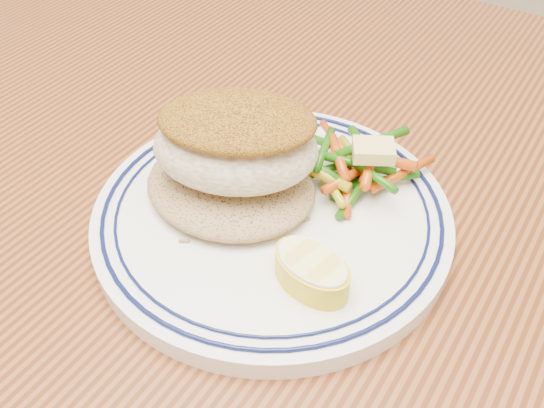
{
  "coord_description": "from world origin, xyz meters",
  "views": [
    {
      "loc": [
        0.19,
        -0.26,
        1.06
      ],
      "look_at": [
        0.02,
        -0.0,
        0.77
      ],
      "focal_mm": 40.0,
      "sensor_mm": 36.0,
      "label": 1
    }
  ],
  "objects_px": {
    "vegetable_pile": "(353,165)",
    "lemon_wedge": "(312,270)",
    "fish_fillet": "(236,141)",
    "dining_table": "(257,299)",
    "rice_pilaf": "(231,181)",
    "plate": "(272,215)"
  },
  "relations": [
    {
      "from": "rice_pilaf",
      "to": "fish_fillet",
      "type": "relative_size",
      "value": 0.91
    },
    {
      "from": "fish_fillet",
      "to": "dining_table",
      "type": "bearing_deg",
      "value": -0.46
    },
    {
      "from": "plate",
      "to": "rice_pilaf",
      "type": "height_order",
      "value": "rice_pilaf"
    },
    {
      "from": "rice_pilaf",
      "to": "vegetable_pile",
      "type": "relative_size",
      "value": 1.29
    },
    {
      "from": "vegetable_pile",
      "to": "lemon_wedge",
      "type": "distance_m",
      "value": 0.11
    },
    {
      "from": "dining_table",
      "to": "fish_fillet",
      "type": "height_order",
      "value": "fish_fillet"
    },
    {
      "from": "dining_table",
      "to": "rice_pilaf",
      "type": "xyz_separation_m",
      "value": [
        -0.02,
        -0.0,
        0.12
      ]
    },
    {
      "from": "fish_fillet",
      "to": "vegetable_pile",
      "type": "distance_m",
      "value": 0.09
    },
    {
      "from": "plate",
      "to": "fish_fillet",
      "type": "distance_m",
      "value": 0.06
    },
    {
      "from": "rice_pilaf",
      "to": "plate",
      "type": "bearing_deg",
      "value": 3.78
    },
    {
      "from": "rice_pilaf",
      "to": "lemon_wedge",
      "type": "xyz_separation_m",
      "value": [
        0.09,
        -0.04,
        -0.0
      ]
    },
    {
      "from": "rice_pilaf",
      "to": "vegetable_pile",
      "type": "distance_m",
      "value": 0.09
    },
    {
      "from": "rice_pilaf",
      "to": "fish_fillet",
      "type": "bearing_deg",
      "value": 39.17
    },
    {
      "from": "rice_pilaf",
      "to": "vegetable_pile",
      "type": "height_order",
      "value": "vegetable_pile"
    },
    {
      "from": "plate",
      "to": "fish_fillet",
      "type": "xyz_separation_m",
      "value": [
        -0.03,
        0.0,
        0.05
      ]
    },
    {
      "from": "lemon_wedge",
      "to": "rice_pilaf",
      "type": "bearing_deg",
      "value": 155.58
    },
    {
      "from": "vegetable_pile",
      "to": "lemon_wedge",
      "type": "height_order",
      "value": "vegetable_pile"
    },
    {
      "from": "plate",
      "to": "rice_pilaf",
      "type": "bearing_deg",
      "value": -176.22
    },
    {
      "from": "vegetable_pile",
      "to": "lemon_wedge",
      "type": "relative_size",
      "value": 1.62
    },
    {
      "from": "rice_pilaf",
      "to": "fish_fillet",
      "type": "height_order",
      "value": "fish_fillet"
    },
    {
      "from": "dining_table",
      "to": "lemon_wedge",
      "type": "relative_size",
      "value": 24.81
    },
    {
      "from": "dining_table",
      "to": "lemon_wedge",
      "type": "xyz_separation_m",
      "value": [
        0.07,
        -0.04,
        0.12
      ]
    }
  ]
}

